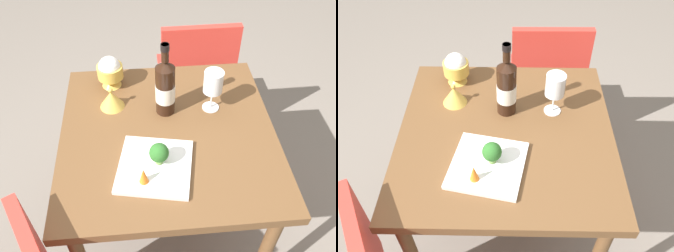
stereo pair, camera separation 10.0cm
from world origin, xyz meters
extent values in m
plane|color=gray|center=(0.00, 0.00, 0.00)|extent=(8.00, 8.00, 0.00)
cube|color=brown|center=(0.00, 0.00, 0.74)|extent=(0.82, 0.82, 0.04)
cylinder|color=brown|center=(0.35, -0.35, 0.36)|extent=(0.05, 0.05, 0.72)
cylinder|color=brown|center=(0.35, 0.35, 0.36)|extent=(0.05, 0.05, 0.72)
cube|color=red|center=(0.77, -0.22, 0.44)|extent=(0.41, 0.41, 0.02)
cube|color=red|center=(0.59, -0.22, 0.65)|extent=(0.05, 0.40, 0.40)
cylinder|color=black|center=(0.94, -0.05, 0.21)|extent=(0.03, 0.03, 0.43)
cylinder|color=black|center=(0.94, -0.39, 0.21)|extent=(0.03, 0.03, 0.43)
cylinder|color=black|center=(0.60, -0.05, 0.21)|extent=(0.03, 0.03, 0.43)
cylinder|color=black|center=(0.60, -0.39, 0.21)|extent=(0.03, 0.03, 0.43)
cylinder|color=black|center=(0.12, 0.00, 0.86)|extent=(0.08, 0.07, 0.21)
cone|color=black|center=(0.12, 0.00, 0.98)|extent=(0.08, 0.07, 0.03)
cylinder|color=black|center=(0.12, 0.00, 1.03)|extent=(0.03, 0.03, 0.07)
cylinder|color=black|center=(0.12, 0.00, 1.06)|extent=(0.03, 0.03, 0.02)
cylinder|color=silver|center=(0.12, 0.00, 0.85)|extent=(0.08, 0.08, 0.07)
cylinder|color=white|center=(0.12, -0.19, 0.76)|extent=(0.07, 0.07, 0.00)
cylinder|color=white|center=(0.12, -0.19, 0.80)|extent=(0.01, 0.01, 0.08)
cylinder|color=white|center=(0.12, -0.19, 0.89)|extent=(0.08, 0.08, 0.09)
cone|color=gold|center=(0.30, 0.22, 0.78)|extent=(0.08, 0.08, 0.04)
cylinder|color=gold|center=(0.30, 0.22, 0.83)|extent=(0.11, 0.11, 0.05)
sphere|color=white|center=(0.30, 0.22, 0.85)|extent=(0.09, 0.09, 0.09)
cone|color=gold|center=(0.16, 0.21, 0.79)|extent=(0.10, 0.10, 0.07)
sphere|color=gold|center=(0.16, 0.21, 0.84)|extent=(0.02, 0.02, 0.02)
cube|color=white|center=(-0.17, 0.06, 0.76)|extent=(0.29, 0.29, 0.02)
cylinder|color=#729E4C|center=(-0.16, 0.04, 0.79)|extent=(0.03, 0.03, 0.03)
sphere|color=#2D6B28|center=(-0.16, 0.04, 0.82)|extent=(0.07, 0.07, 0.07)
cone|color=orange|center=(-0.23, 0.10, 0.80)|extent=(0.03, 0.03, 0.06)
camera|label=1|loc=(-0.93, 0.08, 1.74)|focal=37.85mm
camera|label=2|loc=(-0.93, -0.02, 1.74)|focal=37.85mm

